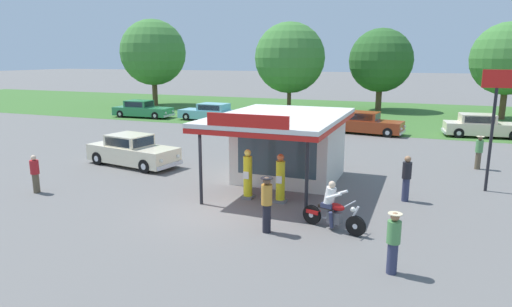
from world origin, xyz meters
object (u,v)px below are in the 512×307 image
object	(u,v)px
parked_car_second_row_spare	(482,126)
parked_car_back_row_right	(211,113)
motorcycle_with_rider	(332,210)
parked_car_back_row_far_right	(366,124)
bystander_chatting_near_pumps	(35,173)
featured_classic_sedan	(132,151)
bystander_strolling_foreground	(267,203)
gas_pump_nearside	(248,176)
gas_pump_offside	(280,180)
bystander_standing_back_lot	(393,241)
bystander_admiring_sedan	(407,177)
roadside_pole_sign	(494,110)
parked_car_back_row_centre_right	(142,110)
bystander_leaning_by_kiosk	(479,151)

from	to	relation	value
parked_car_second_row_spare	parked_car_back_row_right	bearing A→B (deg)	178.76
motorcycle_with_rider	parked_car_back_row_far_right	size ratio (longest dim) A/B	0.41
parked_car_second_row_spare	bystander_chatting_near_pumps	xyz separation A→B (m)	(-17.92, -20.63, 0.10)
featured_classic_sedan	parked_car_back_row_right	size ratio (longest dim) A/B	0.92
parked_car_second_row_spare	bystander_strolling_foreground	size ratio (longest dim) A/B	2.99
gas_pump_nearside	parked_car_back_row_right	bearing A→B (deg)	120.59
gas_pump_offside	bystander_standing_back_lot	distance (m)	6.15
bystander_standing_back_lot	bystander_chatting_near_pumps	xyz separation A→B (m)	(-13.84, 1.93, -0.05)
parked_car_back_row_right	bystander_admiring_sedan	bearing A→B (deg)	-45.25
parked_car_back_row_far_right	bystander_strolling_foreground	xyz separation A→B (m)	(-0.39, -19.63, 0.25)
parked_car_back_row_far_right	parked_car_back_row_right	distance (m)	13.41
bystander_chatting_near_pumps	bystander_admiring_sedan	bearing A→B (deg)	16.97
gas_pump_nearside	bystander_standing_back_lot	size ratio (longest dim) A/B	1.19
parked_car_second_row_spare	bystander_strolling_foreground	distance (m)	22.60
motorcycle_with_rider	bystander_standing_back_lot	bearing A→B (deg)	-49.44
bystander_standing_back_lot	featured_classic_sedan	bearing A→B (deg)	151.20
gas_pump_offside	roadside_pole_sign	size ratio (longest dim) A/B	0.38
roadside_pole_sign	featured_classic_sedan	bearing A→B (deg)	-174.64
featured_classic_sedan	bystander_strolling_foreground	size ratio (longest dim) A/B	2.91
motorcycle_with_rider	gas_pump_offside	bearing A→B (deg)	139.79
gas_pump_nearside	featured_classic_sedan	xyz separation A→B (m)	(-7.40, 2.85, -0.17)
gas_pump_nearside	parked_car_back_row_right	size ratio (longest dim) A/B	0.34
gas_pump_offside	parked_car_back_row_right	bearing A→B (deg)	123.48
bystander_standing_back_lot	gas_pump_offside	bearing A→B (deg)	135.19
parked_car_back_row_centre_right	bystander_admiring_sedan	bearing A→B (deg)	-35.14
featured_classic_sedan	parked_car_back_row_right	distance (m)	16.23
gas_pump_offside	featured_classic_sedan	size ratio (longest dim) A/B	0.36
parked_car_back_row_centre_right	parked_car_back_row_right	size ratio (longest dim) A/B	0.99
bystander_standing_back_lot	roadside_pole_sign	distance (m)	9.51
bystander_standing_back_lot	parked_car_back_row_far_right	bearing A→B (deg)	99.32
gas_pump_nearside	bystander_admiring_sedan	world-z (taller)	gas_pump_nearside
parked_car_back_row_far_right	bystander_chatting_near_pumps	xyz separation A→B (m)	(-10.39, -19.10, 0.10)
parked_car_back_row_far_right	bystander_strolling_foreground	size ratio (longest dim) A/B	2.94
gas_pump_offside	bystander_standing_back_lot	size ratio (longest dim) A/B	1.15
parked_car_back_row_far_right	bystander_admiring_sedan	xyz separation A→B (m)	(3.45, -14.87, 0.22)
parked_car_back_row_right	bystander_standing_back_lot	size ratio (longest dim) A/B	3.48
parked_car_second_row_spare	parked_car_back_row_centre_right	bearing A→B (deg)	179.84
bystander_standing_back_lot	bystander_admiring_sedan	bearing A→B (deg)	90.00
parked_car_back_row_right	bystander_leaning_by_kiosk	world-z (taller)	bystander_leaning_by_kiosk
bystander_strolling_foreground	parked_car_back_row_right	bearing A→B (deg)	120.77
parked_car_back_row_centre_right	roadside_pole_sign	bearing A→B (deg)	-27.84
parked_car_back_row_centre_right	bystander_admiring_sedan	distance (m)	28.64
parked_car_second_row_spare	bystander_leaning_by_kiosk	xyz separation A→B (m)	(-1.08, -9.98, 0.17)
featured_classic_sedan	bystander_admiring_sedan	size ratio (longest dim) A/B	2.96
featured_classic_sedan	bystander_admiring_sedan	bearing A→B (deg)	-4.53
gas_pump_nearside	bystander_chatting_near_pumps	distance (m)	8.51
gas_pump_offside	parked_car_back_row_far_right	bearing A→B (deg)	86.87
gas_pump_nearside	bystander_standing_back_lot	bearing A→B (deg)	-37.38
bystander_standing_back_lot	roadside_pole_sign	world-z (taller)	roadside_pole_sign
bystander_leaning_by_kiosk	bystander_strolling_foreground	distance (m)	13.11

